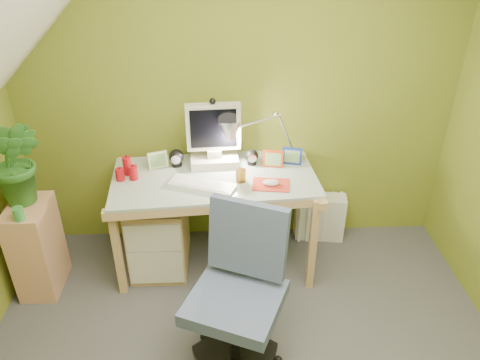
{
  "coord_description": "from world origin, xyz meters",
  "views": [
    {
      "loc": [
        -0.11,
        -1.58,
        2.37
      ],
      "look_at": [
        0.0,
        1.0,
        0.85
      ],
      "focal_mm": 35.0,
      "sensor_mm": 36.0,
      "label": 1
    }
  ],
  "objects_px": {
    "monitor": "(214,134)",
    "task_chair": "(235,300)",
    "potted_plant": "(17,162)",
    "desk_lamp": "(278,125)",
    "side_ledge": "(37,247)",
    "desk": "(216,220)",
    "radiator": "(320,217)"
  },
  "relations": [
    {
      "from": "potted_plant",
      "to": "monitor",
      "type": "bearing_deg",
      "value": 15.86
    },
    {
      "from": "monitor",
      "to": "side_ledge",
      "type": "distance_m",
      "value": 1.45
    },
    {
      "from": "potted_plant",
      "to": "radiator",
      "type": "bearing_deg",
      "value": 11.99
    },
    {
      "from": "potted_plant",
      "to": "radiator",
      "type": "height_order",
      "value": "potted_plant"
    },
    {
      "from": "monitor",
      "to": "desk_lamp",
      "type": "distance_m",
      "value": 0.45
    },
    {
      "from": "desk",
      "to": "potted_plant",
      "type": "xyz_separation_m",
      "value": [
        -1.23,
        -0.17,
        0.6
      ]
    },
    {
      "from": "desk_lamp",
      "to": "potted_plant",
      "type": "relative_size",
      "value": 0.97
    },
    {
      "from": "desk_lamp",
      "to": "radiator",
      "type": "bearing_deg",
      "value": 15.22
    },
    {
      "from": "monitor",
      "to": "radiator",
      "type": "xyz_separation_m",
      "value": [
        0.84,
        0.09,
        -0.8
      ]
    },
    {
      "from": "desk_lamp",
      "to": "radiator",
      "type": "relative_size",
      "value": 1.51
    },
    {
      "from": "desk",
      "to": "side_ledge",
      "type": "xyz_separation_m",
      "value": [
        -1.23,
        -0.22,
        -0.04
      ]
    },
    {
      "from": "side_ledge",
      "to": "radiator",
      "type": "bearing_deg",
      "value": 13.31
    },
    {
      "from": "monitor",
      "to": "desk",
      "type": "bearing_deg",
      "value": -93.69
    },
    {
      "from": "side_ledge",
      "to": "potted_plant",
      "type": "relative_size",
      "value": 1.13
    },
    {
      "from": "monitor",
      "to": "task_chair",
      "type": "xyz_separation_m",
      "value": [
        0.11,
        -1.12,
        -0.48
      ]
    },
    {
      "from": "potted_plant",
      "to": "desk_lamp",
      "type": "bearing_deg",
      "value": 11.76
    },
    {
      "from": "side_ledge",
      "to": "potted_plant",
      "type": "bearing_deg",
      "value": 90.0
    },
    {
      "from": "monitor",
      "to": "potted_plant",
      "type": "height_order",
      "value": "potted_plant"
    },
    {
      "from": "side_ledge",
      "to": "radiator",
      "type": "xyz_separation_m",
      "value": [
        2.07,
        0.49,
        -0.15
      ]
    },
    {
      "from": "monitor",
      "to": "desk_lamp",
      "type": "xyz_separation_m",
      "value": [
        0.45,
        0.0,
        0.06
      ]
    },
    {
      "from": "desk",
      "to": "radiator",
      "type": "xyz_separation_m",
      "value": [
        0.84,
        0.27,
        -0.18
      ]
    },
    {
      "from": "side_ledge",
      "to": "potted_plant",
      "type": "xyz_separation_m",
      "value": [
        0.0,
        0.05,
        0.64
      ]
    },
    {
      "from": "monitor",
      "to": "task_chair",
      "type": "height_order",
      "value": "monitor"
    },
    {
      "from": "radiator",
      "to": "desk_lamp",
      "type": "bearing_deg",
      "value": -158.98
    },
    {
      "from": "desk",
      "to": "monitor",
      "type": "distance_m",
      "value": 0.64
    },
    {
      "from": "task_chair",
      "to": "radiator",
      "type": "relative_size",
      "value": 2.62
    },
    {
      "from": "monitor",
      "to": "radiator",
      "type": "distance_m",
      "value": 1.16
    },
    {
      "from": "monitor",
      "to": "potted_plant",
      "type": "xyz_separation_m",
      "value": [
        -1.23,
        -0.35,
        -0.01
      ]
    },
    {
      "from": "monitor",
      "to": "desk_lamp",
      "type": "relative_size",
      "value": 0.81
    },
    {
      "from": "desk",
      "to": "task_chair",
      "type": "height_order",
      "value": "task_chair"
    },
    {
      "from": "potted_plant",
      "to": "task_chair",
      "type": "xyz_separation_m",
      "value": [
        1.34,
        -0.77,
        -0.47
      ]
    },
    {
      "from": "side_ledge",
      "to": "task_chair",
      "type": "relative_size",
      "value": 0.67
    }
  ]
}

